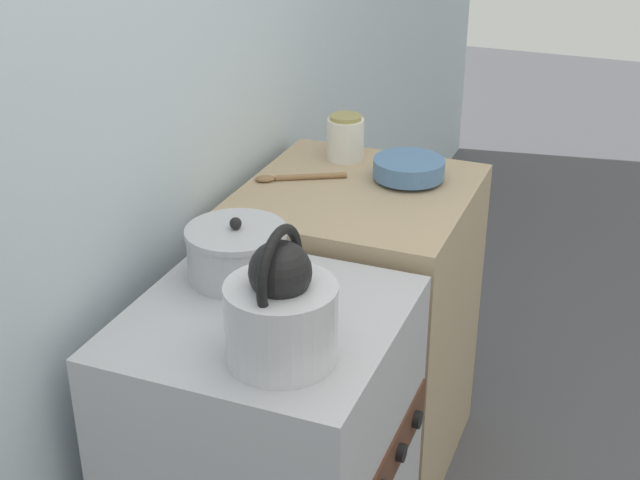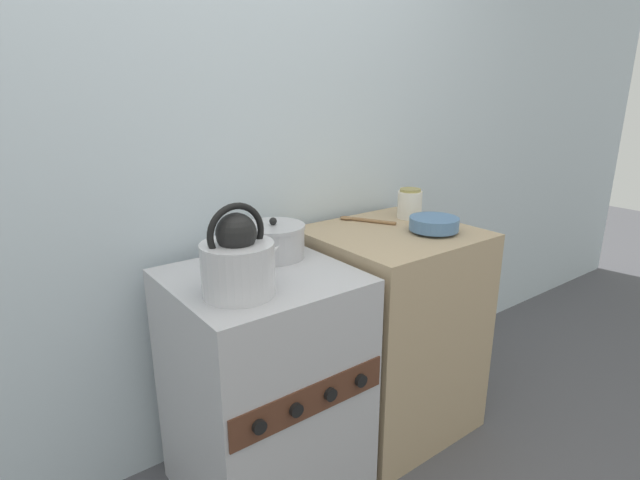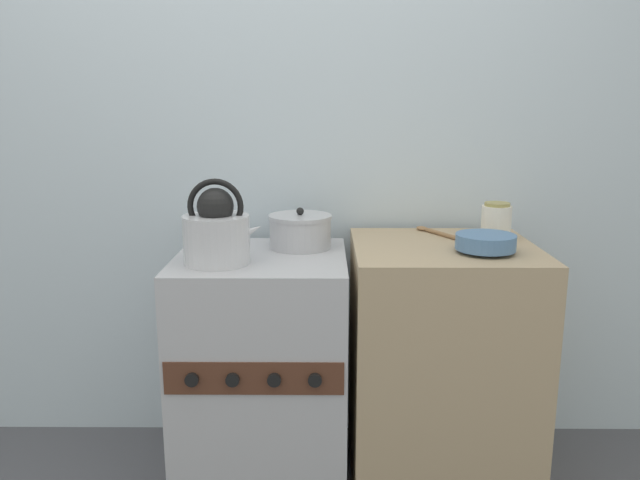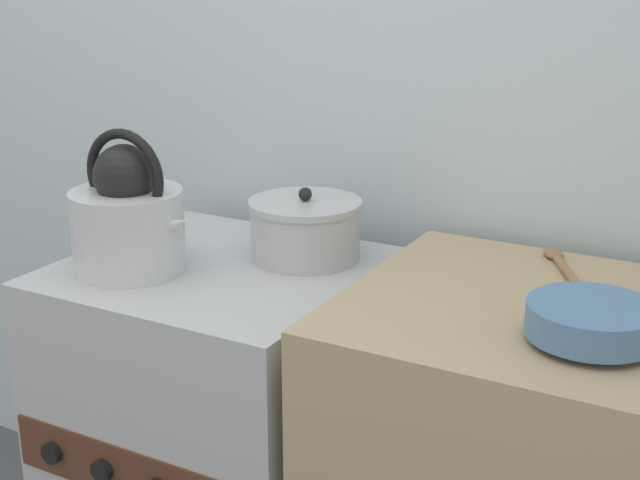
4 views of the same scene
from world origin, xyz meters
The scene contains 8 objects.
wall_back centered at (0.00, 0.68, 1.25)m, with size 7.00×0.06×2.50m.
stove centered at (0.00, 0.29, 0.44)m, with size 0.60×0.60×0.87m.
counter centered at (0.65, 0.31, 0.45)m, with size 0.64×0.61×0.91m.
kettle centered at (-0.13, 0.19, 0.98)m, with size 0.27×0.22×0.29m.
cooking_pot centered at (0.14, 0.42, 0.94)m, with size 0.23×0.23×0.15m.
enamel_bowl centered at (0.77, 0.20, 0.94)m, with size 0.20×0.20×0.06m.
storage_jar centered at (0.86, 0.42, 0.97)m, with size 0.11×0.11×0.13m.
wooden_spoon centered at (0.65, 0.50, 0.92)m, with size 0.15×0.24×0.02m.
Camera 3 is at (0.22, -1.85, 1.41)m, focal length 35.00 mm.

